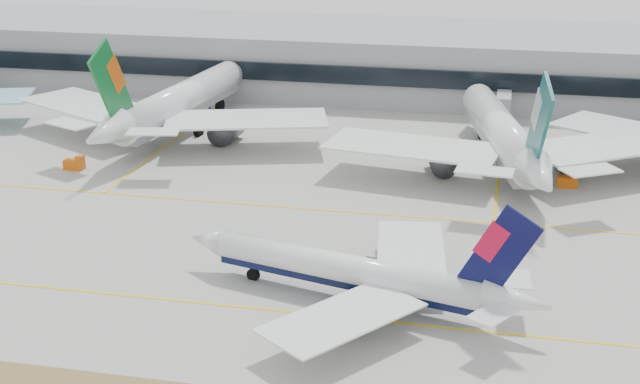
% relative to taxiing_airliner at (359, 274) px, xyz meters
% --- Properties ---
extents(ground, '(3000.00, 3000.00, 0.00)m').
position_rel_taxiing_airliner_xyz_m(ground, '(-12.01, 0.72, -3.96)').
color(ground, '#A5A29A').
rests_on(ground, ground).
extents(taxiing_airliner, '(48.20, 41.18, 16.43)m').
position_rel_taxiing_airliner_xyz_m(taxiing_airliner, '(0.00, 0.00, 0.00)').
color(taxiing_airliner, white).
rests_on(taxiing_airliner, ground).
extents(widebody_eva, '(68.09, 66.99, 24.40)m').
position_rel_taxiing_airliner_xyz_m(widebody_eva, '(-48.91, 66.35, 2.52)').
color(widebody_eva, white).
rests_on(widebody_eva, ground).
extents(widebody_cathay, '(64.84, 64.51, 23.69)m').
position_rel_taxiing_airliner_xyz_m(widebody_cathay, '(16.51, 57.25, 2.33)').
color(widebody_cathay, white).
rests_on(widebody_cathay, ground).
extents(terminal, '(280.00, 43.10, 15.00)m').
position_rel_taxiing_airliner_xyz_m(terminal, '(-12.01, 115.55, 3.54)').
color(terminal, gray).
rests_on(terminal, ground).
extents(gse_c, '(3.55, 2.00, 2.60)m').
position_rel_taxiing_airliner_xyz_m(gse_c, '(27.79, 50.44, -2.91)').
color(gse_c, '#D7570B').
rests_on(gse_c, ground).
extents(gse_b, '(3.55, 2.00, 2.60)m').
position_rel_taxiing_airliner_xyz_m(gse_b, '(-59.27, 41.51, -2.91)').
color(gse_b, '#D7570B').
rests_on(gse_b, ground).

